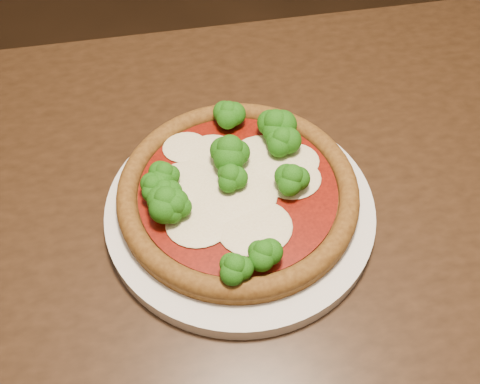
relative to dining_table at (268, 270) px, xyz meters
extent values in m
plane|color=black|center=(0.19, 0.20, -0.65)|extent=(4.00, 4.00, 0.00)
cube|color=black|center=(0.00, 0.00, 0.08)|extent=(1.32, 0.80, 0.04)
cylinder|color=silver|center=(-0.03, 0.02, 0.11)|extent=(0.29, 0.29, 0.02)
cylinder|color=brown|center=(-0.03, 0.03, 0.12)|extent=(0.26, 0.26, 0.01)
torus|color=brown|center=(-0.03, 0.03, 0.13)|extent=(0.26, 0.26, 0.02)
cylinder|color=maroon|center=(-0.03, 0.03, 0.13)|extent=(0.21, 0.21, 0.00)
ellipsoid|color=#EEE6BD|center=(0.01, 0.07, 0.13)|extent=(0.08, 0.07, 0.01)
ellipsoid|color=#EEE6BD|center=(-0.02, -0.02, 0.13)|extent=(0.08, 0.07, 0.01)
ellipsoid|color=#EEE6BD|center=(0.04, 0.06, 0.13)|extent=(0.06, 0.05, 0.00)
ellipsoid|color=#EEE6BD|center=(-0.08, 0.00, 0.13)|extent=(0.07, 0.06, 0.01)
ellipsoid|color=#EEE6BD|center=(-0.04, 0.03, 0.13)|extent=(0.10, 0.09, 0.01)
ellipsoid|color=#EEE6BD|center=(-0.07, 0.10, 0.13)|extent=(0.05, 0.05, 0.00)
ellipsoid|color=#EEE6BD|center=(-0.05, 0.09, 0.13)|extent=(0.06, 0.06, 0.00)
ellipsoid|color=#EEE6BD|center=(0.03, 0.03, 0.13)|extent=(0.06, 0.06, 0.01)
ellipsoid|color=#EEE6BD|center=(-0.08, 0.05, 0.13)|extent=(0.08, 0.07, 0.01)
ellipsoid|color=#EEE6BD|center=(0.01, 0.06, 0.13)|extent=(0.08, 0.07, 0.01)
ellipsoid|color=#247B13|center=(0.03, 0.10, 0.16)|extent=(0.05, 0.05, 0.04)
ellipsoid|color=#247B13|center=(-0.11, 0.02, 0.16)|extent=(0.05, 0.05, 0.04)
ellipsoid|color=#247B13|center=(-0.10, 0.06, 0.15)|extent=(0.04, 0.04, 0.03)
ellipsoid|color=#247B13|center=(0.03, 0.07, 0.15)|extent=(0.04, 0.04, 0.03)
ellipsoid|color=#247B13|center=(-0.03, 0.07, 0.16)|extent=(0.05, 0.05, 0.04)
ellipsoid|color=#247B13|center=(-0.03, -0.06, 0.15)|extent=(0.04, 0.04, 0.03)
ellipsoid|color=#247B13|center=(-0.10, 0.01, 0.15)|extent=(0.04, 0.04, 0.03)
ellipsoid|color=#247B13|center=(-0.12, 0.04, 0.15)|extent=(0.04, 0.04, 0.03)
ellipsoid|color=#247B13|center=(0.02, 0.02, 0.15)|extent=(0.04, 0.04, 0.04)
ellipsoid|color=#247B13|center=(-0.04, 0.04, 0.15)|extent=(0.04, 0.04, 0.03)
ellipsoid|color=#247B13|center=(-0.02, 0.13, 0.15)|extent=(0.04, 0.04, 0.03)
ellipsoid|color=#247B13|center=(-0.06, -0.07, 0.15)|extent=(0.04, 0.04, 0.03)
ellipsoid|color=#247B13|center=(-0.11, 0.03, 0.15)|extent=(0.04, 0.04, 0.03)
camera|label=1|loc=(-0.11, -0.31, 0.58)|focal=40.00mm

